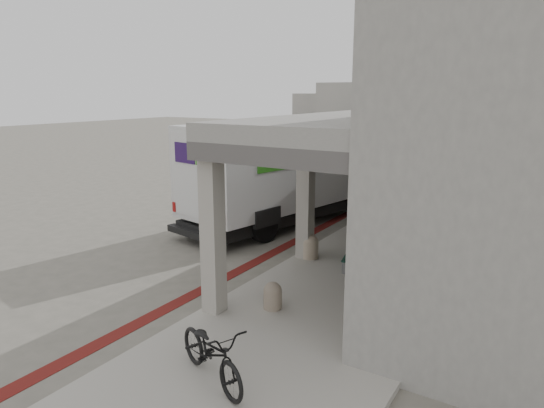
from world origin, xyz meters
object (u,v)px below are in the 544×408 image
Objects in this scene: fedex_truck at (284,170)px; bench at (354,256)px; utility_cabinet at (376,257)px; bicycle_black at (212,352)px.

fedex_truck reaches higher than bench.
bench is 0.94m from utility_cabinet.
utility_cabinet is (4.79, -3.72, -1.28)m from fedex_truck.
fedex_truck is 6.20m from utility_cabinet.
utility_cabinet is at bearing 17.00° from bicycle_black.
bicycle_black is at bearing -104.64° from utility_cabinet.
utility_cabinet is at bearing -44.31° from bench.
bench is at bearing -27.48° from fedex_truck.
utility_cabinet reaches higher than bicycle_black.
utility_cabinet is 5.65m from bicycle_black.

